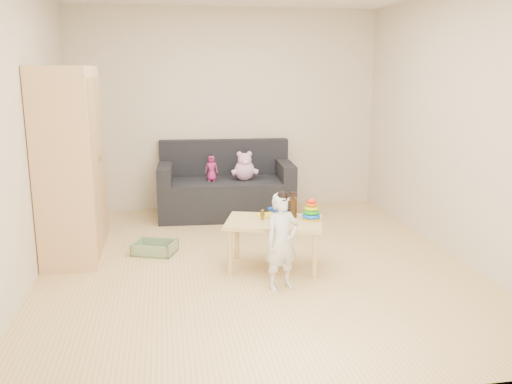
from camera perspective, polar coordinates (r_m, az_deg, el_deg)
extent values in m
plane|color=#DDB777|center=(5.27, -0.08, -7.53)|extent=(4.50, 4.50, 0.00)
plane|color=beige|center=(7.19, -3.11, 8.56)|extent=(4.00, 0.00, 4.00)
plane|color=beige|center=(2.80, 7.63, 1.74)|extent=(4.00, 0.00, 4.00)
plane|color=beige|center=(5.04, -23.25, 5.73)|extent=(0.00, 4.50, 4.50)
plane|color=beige|center=(5.65, 20.47, 6.62)|extent=(0.00, 4.50, 4.50)
cube|color=#F0B883|center=(5.57, -18.95, 2.81)|extent=(0.52, 1.03, 1.86)
cube|color=black|center=(6.90, -3.17, -0.58)|extent=(1.72, 0.92, 0.47)
cube|color=#D9C377|center=(5.09, 1.91, -5.52)|extent=(1.00, 0.78, 0.46)
imported|color=silver|center=(4.58, 2.75, -5.38)|extent=(0.35, 0.28, 0.81)
imported|color=#AC206D|center=(6.74, -4.70, 2.47)|extent=(0.18, 0.14, 0.31)
cylinder|color=#D7BB0B|center=(5.07, 5.82, -2.82)|extent=(0.16, 0.16, 0.02)
cylinder|color=silver|center=(5.04, 5.85, -1.79)|extent=(0.02, 0.02, 0.19)
torus|color=blue|center=(5.06, 5.83, -2.51)|extent=(0.17, 0.17, 0.04)
torus|color=#1D9817|center=(5.05, 5.84, -2.10)|extent=(0.15, 0.15, 0.04)
torus|color=#C3D60B|center=(5.04, 5.85, -1.70)|extent=(0.13, 0.13, 0.04)
torus|color=#CC560A|center=(5.03, 5.86, -1.32)|extent=(0.11, 0.11, 0.03)
torus|color=#FE240E|center=(5.03, 5.87, -0.95)|extent=(0.09, 0.09, 0.03)
cylinder|color=black|center=(5.12, 3.88, -1.63)|extent=(0.08, 0.08, 0.19)
cylinder|color=black|center=(5.10, 3.89, -0.43)|extent=(0.04, 0.04, 0.05)
cylinder|color=black|center=(5.09, 3.90, -0.08)|extent=(0.05, 0.05, 0.02)
cube|color=yellow|center=(5.17, 1.18, -2.46)|extent=(0.19, 0.19, 0.01)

